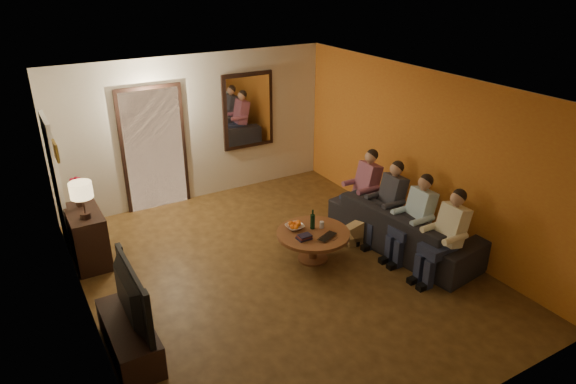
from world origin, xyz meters
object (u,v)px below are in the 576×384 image
person_a (447,239)px  person_d (364,192)px  dresser (88,237)px  person_b (416,221)px  person_c (388,205)px  laptop (330,238)px  tv (123,297)px  wine_bottle (313,219)px  table_lamp (83,200)px  dog (363,227)px  bowl (295,227)px  sofa (405,226)px  tv_stand (130,337)px  coffee_table (313,246)px

person_a → person_d: bearing=90.0°
dresser → person_b: size_ratio=0.75×
person_d → person_c: bearing=-90.0°
person_d → laptop: person_d is taller
dresser → person_d: person_d is taller
tv → wine_bottle: bearing=-75.7°
table_lamp → person_a: table_lamp is taller
dog → laptop: (-0.82, -0.29, 0.18)m
dog → laptop: bearing=-145.2°
dresser → person_d: bearing=-14.7°
tv → person_c: person_c is taller
bowl → person_c: bearing=-12.0°
sofa → tv_stand: bearing=85.4°
tv_stand → tv: bearing=0.0°
person_b → wine_bottle: 1.48m
tv → tv_stand: bearing=0.0°
person_d → bowl: person_d is taller
tv_stand → person_a: person_a is taller
person_b → person_a: bearing=-90.0°
tv → sofa: 4.25m
dresser → bowl: 2.98m
dresser → tv: (0.00, -2.22, 0.34)m
dresser → bowl: (2.65, -1.37, 0.08)m
sofa → person_a: size_ratio=2.02×
tv_stand → dog: 3.80m
sofa → person_b: bearing=153.8°
table_lamp → wine_bottle: 3.18m
person_a → table_lamp: bearing=147.1°
dresser → person_a: 5.04m
person_c → dresser: bearing=157.8°
wine_bottle → coffee_table: bearing=-116.6°
person_c → coffee_table: bearing=175.8°
tv → person_b: 4.13m
sofa → person_a: 0.94m
person_a → dog: bearing=106.3°
table_lamp → tv_stand: (0.00, -2.00, -0.87)m
tv_stand → person_a: 4.20m
dresser → tv: tv is taller
bowl → laptop: 0.57m
tv → laptop: size_ratio=3.55×
person_d → person_a: bearing=-90.0°
tv → sofa: size_ratio=0.48×
person_a → tv: bearing=170.9°
bowl → dog: bearing=-10.7°
tv_stand → sofa: 4.24m
person_b → coffee_table: bearing=151.9°
bowl → person_d: bearing=10.9°
bowl → person_b: bearing=-31.7°
dresser → tv: 2.25m
dresser → bowl: bearing=-27.4°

